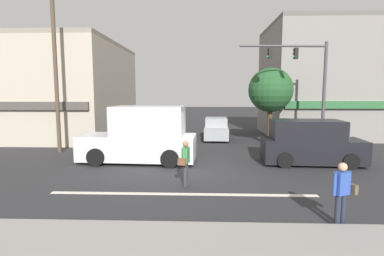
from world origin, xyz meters
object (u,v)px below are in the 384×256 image
at_px(van_crossing_center, 310,143).
at_px(box_truck_waiting_far, 142,137).
at_px(sedan_crossing_leftbound, 216,129).
at_px(utility_pole_near_left, 56,71).
at_px(pedestrian_foreground_with_bag, 342,191).
at_px(street_tree, 271,90).
at_px(pedestrian_mid_crossing, 185,161).
at_px(traffic_light_mast, 307,79).

xyz_separation_m(van_crossing_center, box_truck_waiting_far, (-8.09, 0.09, 0.25)).
bearing_deg(sedan_crossing_leftbound, utility_pole_near_left, -149.97).
height_order(utility_pole_near_left, pedestrian_foreground_with_bag, utility_pole_near_left).
distance_m(street_tree, utility_pole_near_left, 13.01).
distance_m(street_tree, pedestrian_mid_crossing, 10.71).
bearing_deg(box_truck_waiting_far, van_crossing_center, -0.61).
bearing_deg(van_crossing_center, pedestrian_mid_crossing, -147.40).
bearing_deg(utility_pole_near_left, pedestrian_mid_crossing, -38.64).
distance_m(street_tree, pedestrian_foreground_with_bag, 12.60).
bearing_deg(pedestrian_foreground_with_bag, box_truck_waiting_far, 132.96).
distance_m(van_crossing_center, pedestrian_mid_crossing, 6.82).
relative_size(street_tree, traffic_light_mast, 0.81).
distance_m(sedan_crossing_leftbound, pedestrian_foreground_with_bag, 14.81).
xyz_separation_m(street_tree, utility_pole_near_left, (-12.61, -3.03, 1.06)).
relative_size(utility_pole_near_left, box_truck_waiting_far, 1.57).
xyz_separation_m(street_tree, pedestrian_mid_crossing, (-5.00, -9.11, -2.60)).
xyz_separation_m(box_truck_waiting_far, pedestrian_mid_crossing, (2.34, -3.76, -0.30)).
bearing_deg(van_crossing_center, street_tree, 97.72).
relative_size(van_crossing_center, pedestrian_foreground_with_bag, 2.81).
relative_size(sedan_crossing_leftbound, pedestrian_foreground_with_bag, 2.49).
bearing_deg(traffic_light_mast, pedestrian_foreground_with_bag, -103.47).
bearing_deg(traffic_light_mast, street_tree, 119.02).
bearing_deg(utility_pole_near_left, box_truck_waiting_far, -23.79).
height_order(van_crossing_center, pedestrian_foreground_with_bag, van_crossing_center).
relative_size(van_crossing_center, pedestrian_mid_crossing, 2.81).
height_order(van_crossing_center, pedestrian_mid_crossing, van_crossing_center).
distance_m(utility_pole_near_left, box_truck_waiting_far, 6.66).
height_order(utility_pole_near_left, sedan_crossing_leftbound, utility_pole_near_left).
bearing_deg(van_crossing_center, pedestrian_foreground_with_bag, -103.24).
bearing_deg(utility_pole_near_left, pedestrian_foreground_with_bag, -38.31).
distance_m(traffic_light_mast, van_crossing_center, 4.31).
distance_m(utility_pole_near_left, traffic_light_mast, 14.06).
xyz_separation_m(street_tree, box_truck_waiting_far, (-7.35, -5.35, -2.30)).
xyz_separation_m(traffic_light_mast, pedestrian_foreground_with_bag, (-2.32, -9.69, -3.22)).
height_order(street_tree, box_truck_waiting_far, street_tree).
height_order(street_tree, traffic_light_mast, traffic_light_mast).
bearing_deg(street_tree, pedestrian_foreground_with_bag, -94.08).
xyz_separation_m(sedan_crossing_leftbound, pedestrian_foreground_with_bag, (2.51, -14.59, 0.24)).
bearing_deg(box_truck_waiting_far, traffic_light_mast, 17.34).
xyz_separation_m(box_truck_waiting_far, pedestrian_foreground_with_bag, (6.47, -6.95, -0.30)).
distance_m(van_crossing_center, pedestrian_foreground_with_bag, 7.05).
distance_m(pedestrian_foreground_with_bag, pedestrian_mid_crossing, 5.22).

